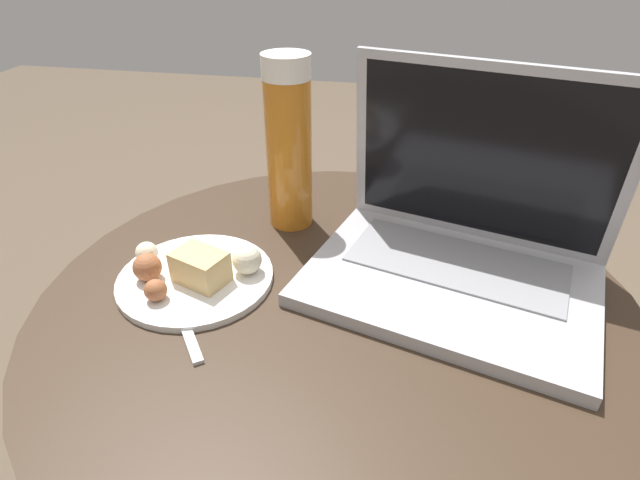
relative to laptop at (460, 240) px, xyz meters
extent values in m
cylinder|color=#9E9EA3|center=(-0.15, -0.07, -0.32)|extent=(0.08, 0.08, 0.50)
cylinder|color=#38281C|center=(-0.15, -0.07, -0.06)|extent=(0.75, 0.75, 0.02)
cube|color=#B2B2B7|center=(-0.01, -0.04, -0.04)|extent=(0.41, 0.33, 0.02)
cube|color=gray|center=(0.00, 0.00, -0.03)|extent=(0.30, 0.19, 0.00)
cube|color=#B2B2B7|center=(0.02, 0.07, 0.09)|extent=(0.35, 0.12, 0.25)
cube|color=black|center=(0.02, 0.07, 0.09)|extent=(0.32, 0.11, 0.22)
cylinder|color=#C6701E|center=(-0.25, 0.10, 0.06)|extent=(0.07, 0.07, 0.22)
cylinder|color=white|center=(-0.25, 0.10, 0.19)|extent=(0.07, 0.07, 0.03)
cylinder|color=white|center=(-0.34, -0.08, -0.05)|extent=(0.20, 0.20, 0.01)
cube|color=#DBB775|center=(-0.32, -0.09, -0.02)|extent=(0.08, 0.07, 0.04)
sphere|color=beige|center=(-0.27, -0.06, -0.03)|extent=(0.04, 0.04, 0.04)
sphere|color=beige|center=(-0.41, -0.06, -0.03)|extent=(0.03, 0.03, 0.03)
sphere|color=#9E5B38|center=(-0.39, -0.10, -0.03)|extent=(0.04, 0.04, 0.04)
sphere|color=#9E5B38|center=(-0.36, -0.14, -0.03)|extent=(0.03, 0.03, 0.03)
cube|color=silver|center=(-0.31, -0.17, -0.05)|extent=(0.09, 0.12, 0.00)
cube|color=silver|center=(-0.37, -0.09, -0.05)|extent=(0.05, 0.06, 0.00)
camera|label=1|loc=(-0.07, -0.57, 0.34)|focal=28.00mm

